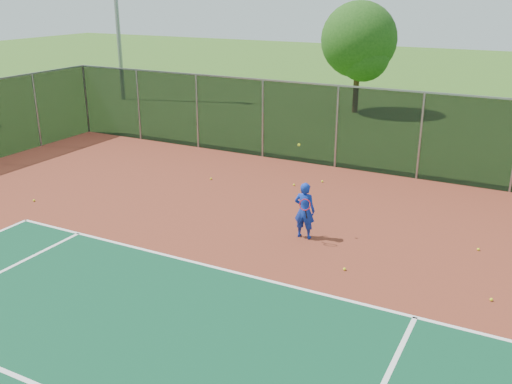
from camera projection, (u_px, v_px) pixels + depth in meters
ground at (258, 374)px, 9.80m from camera, size 120.00×120.00×0.00m
court_apron at (304, 317)px, 11.46m from camera, size 30.00×20.00×0.02m
fence_back at (421, 135)px, 19.29m from camera, size 30.00×0.06×3.03m
tennis_player at (305, 210)px, 14.87m from camera, size 0.59×0.61×2.51m
practice_ball_0 at (34, 200)px, 17.66m from camera, size 0.07×0.07×0.07m
practice_ball_1 at (322, 181)px, 19.41m from camera, size 0.07×0.07×0.07m
practice_ball_2 at (491, 300)px, 12.02m from camera, size 0.07×0.07×0.07m
practice_ball_3 at (211, 179)px, 19.68m from camera, size 0.07×0.07×0.07m
practice_ball_4 at (345, 269)px, 13.33m from camera, size 0.07×0.07×0.07m
practice_ball_5 at (294, 185)px, 19.06m from camera, size 0.07×0.07×0.07m
practice_ball_6 at (478, 249)px, 14.34m from camera, size 0.07×0.07×0.07m
tree_back_left at (360, 44)px, 29.23m from camera, size 3.90×3.90×5.73m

